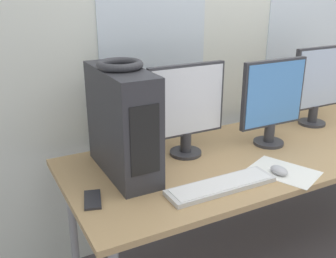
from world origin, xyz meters
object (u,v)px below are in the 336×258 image
object	(u,v)px
monitor_right_far	(317,84)
mouse	(279,170)
cell_phone	(93,200)
headphones	(120,65)
keyboard	(221,186)
monitor_main	(187,107)
pc_tower	(122,122)
monitor_right_near	(273,100)

from	to	relation	value
monitor_right_far	mouse	world-z (taller)	monitor_right_far
cell_phone	mouse	bearing A→B (deg)	4.69
headphones	mouse	size ratio (longest dim) A/B	2.12
keyboard	headphones	bearing A→B (deg)	132.17
mouse	monitor_right_far	bearing A→B (deg)	32.78
keyboard	monitor_main	bearing A→B (deg)	83.66
pc_tower	monitor_right_near	size ratio (longest dim) A/B	1.06
mouse	monitor_right_near	bearing A→B (deg)	56.38
monitor_right_far	monitor_right_near	bearing A→B (deg)	-164.96
pc_tower	mouse	xyz separation A→B (m)	(0.61, -0.35, -0.22)
mouse	cell_phone	distance (m)	0.84
monitor_right_near	keyboard	xyz separation A→B (m)	(-0.50, -0.28, -0.23)
mouse	pc_tower	bearing A→B (deg)	150.30
monitor_main	monitor_right_far	distance (m)	0.91
pc_tower	monitor_main	world-z (taller)	pc_tower
monitor_main	pc_tower	bearing A→B (deg)	-174.16
keyboard	mouse	distance (m)	0.31
monitor_right_near	cell_phone	xyz separation A→B (m)	(-1.02, -0.13, -0.24)
keyboard	cell_phone	bearing A→B (deg)	163.62
pc_tower	keyboard	bearing A→B (deg)	-47.76
monitor_right_far	mouse	size ratio (longest dim) A/B	5.06
pc_tower	headphones	world-z (taller)	headphones
pc_tower	monitor_right_near	bearing A→B (deg)	-3.97
monitor_right_near	monitor_right_far	world-z (taller)	monitor_right_far
cell_phone	monitor_right_near	bearing A→B (deg)	23.22
monitor_right_far	cell_phone	xyz separation A→B (m)	(-1.46, -0.25, -0.25)
headphones	monitor_right_near	world-z (taller)	headphones
monitor_main	monitor_right_near	bearing A→B (deg)	-11.20
headphones	monitor_right_near	distance (m)	0.85
headphones	pc_tower	bearing A→B (deg)	-90.00
monitor_main	cell_phone	distance (m)	0.64
pc_tower	cell_phone	xyz separation A→B (m)	(-0.21, -0.18, -0.23)
monitor_right_near	monitor_right_far	xyz separation A→B (m)	(0.45, 0.12, 0.01)
pc_tower	cell_phone	size ratio (longest dim) A/B	3.10
headphones	mouse	distance (m)	0.85
monitor_right_near	cell_phone	distance (m)	1.05
monitor_right_near	monitor_main	bearing A→B (deg)	168.80
monitor_right_near	mouse	bearing A→B (deg)	-123.62
pc_tower	monitor_main	distance (m)	0.35
pc_tower	mouse	bearing A→B (deg)	-29.70
keyboard	monitor_right_far	bearing A→B (deg)	22.82
pc_tower	headphones	bearing A→B (deg)	90.00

